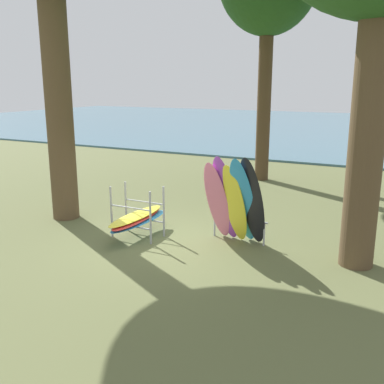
% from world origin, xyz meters
% --- Properties ---
extents(ground_plane, '(80.00, 80.00, 0.00)m').
position_xyz_m(ground_plane, '(0.00, 0.00, 0.00)').
color(ground_plane, '#60663D').
extents(lake_water, '(80.00, 36.00, 0.10)m').
position_xyz_m(lake_water, '(0.00, 29.82, 0.05)').
color(lake_water, '#477084').
rests_on(lake_water, ground).
extents(leaning_board_pile, '(1.46, 1.09, 2.14)m').
position_xyz_m(leaning_board_pile, '(1.49, 0.63, 1.02)').
color(leaning_board_pile, pink).
rests_on(leaning_board_pile, ground).
extents(board_storage_rack, '(1.15, 2.13, 1.25)m').
position_xyz_m(board_storage_rack, '(-0.80, 0.10, 0.47)').
color(board_storage_rack, '#9EA0A5').
rests_on(board_storage_rack, ground).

